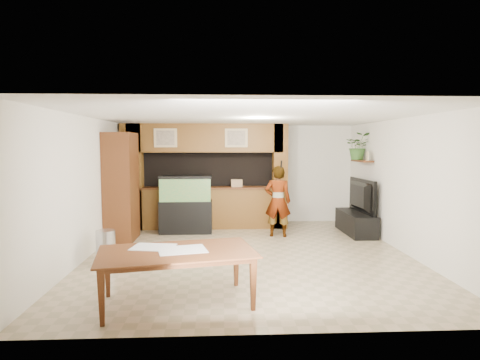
{
  "coord_description": "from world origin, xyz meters",
  "views": [
    {
      "loc": [
        -0.54,
        -7.47,
        2.08
      ],
      "look_at": [
        -0.14,
        0.6,
        1.37
      ],
      "focal_mm": 30.0,
      "sensor_mm": 36.0,
      "label": 1
    }
  ],
  "objects": [
    {
      "name": "dining_table",
      "position": [
        -1.1,
        -2.36,
        0.35
      ],
      "size": [
        2.19,
        1.49,
        0.71
      ],
      "primitive_type": "imported",
      "rotation": [
        0.0,
        0.0,
        0.2
      ],
      "color": "#5D2F16",
      "rests_on": "floor"
    },
    {
      "name": "newspaper_a",
      "position": [
        -1.04,
        -2.3,
        0.71
      ],
      "size": [
        0.7,
        0.58,
        0.01
      ],
      "primitive_type": "cube",
      "rotation": [
        0.0,
        0.0,
        0.24
      ],
      "color": "silver",
      "rests_on": "dining_table"
    },
    {
      "name": "potted_plant",
      "position": [
        2.82,
        2.15,
        2.05
      ],
      "size": [
        0.71,
        0.66,
        0.66
      ],
      "primitive_type": "imported",
      "rotation": [
        0.0,
        0.0,
        -0.29
      ],
      "color": "#356327",
      "rests_on": "wall_shelf"
    },
    {
      "name": "partition",
      "position": [
        -0.95,
        2.64,
        1.31
      ],
      "size": [
        4.2,
        0.99,
        2.6
      ],
      "color": "brown",
      "rests_on": "floor"
    },
    {
      "name": "wall_shelf",
      "position": [
        2.85,
        1.95,
        1.7
      ],
      "size": [
        0.25,
        0.9,
        0.04
      ],
      "primitive_type": "cube",
      "color": "#5D2F16",
      "rests_on": "wall_right"
    },
    {
      "name": "counter_box",
      "position": [
        -0.13,
        2.45,
        1.13
      ],
      "size": [
        0.28,
        0.19,
        0.19
      ],
      "primitive_type": "cube",
      "rotation": [
        0.0,
        0.0,
        -0.0
      ],
      "color": "#9E7A56",
      "rests_on": "partition"
    },
    {
      "name": "wall_clock",
      "position": [
        -2.97,
        1.0,
        1.9
      ],
      "size": [
        0.05,
        0.25,
        0.25
      ],
      "color": "black",
      "rests_on": "wall_left"
    },
    {
      "name": "person",
      "position": [
        0.76,
        1.48,
        0.81
      ],
      "size": [
        0.65,
        0.48,
        1.62
      ],
      "primitive_type": "imported",
      "rotation": [
        0.0,
        0.0,
        2.97
      ],
      "color": "#977A53",
      "rests_on": "floor"
    },
    {
      "name": "trash_can",
      "position": [
        -2.54,
        -0.52,
        0.3
      ],
      "size": [
        0.33,
        0.33,
        0.6
      ],
      "primitive_type": "cylinder",
      "color": "#B2B2B7",
      "rests_on": "floor"
    },
    {
      "name": "ceiling",
      "position": [
        0.0,
        0.0,
        2.6
      ],
      "size": [
        6.5,
        6.5,
        0.0
      ],
      "primitive_type": "plane",
      "color": "white",
      "rests_on": "wall_back"
    },
    {
      "name": "aquarium",
      "position": [
        -1.36,
        1.95,
        0.67
      ],
      "size": [
        1.23,
        0.46,
        1.36
      ],
      "rotation": [
        0.0,
        0.0,
        0.0
      ],
      "color": "black",
      "rests_on": "floor"
    },
    {
      "name": "microphone",
      "position": [
        0.81,
        1.32,
        1.66
      ],
      "size": [
        0.04,
        0.1,
        0.16
      ],
      "primitive_type": "cylinder",
      "rotation": [
        0.44,
        0.0,
        0.0
      ],
      "color": "black",
      "rests_on": "person"
    },
    {
      "name": "photo_frame",
      "position": [
        2.85,
        1.61,
        1.83
      ],
      "size": [
        0.05,
        0.16,
        0.21
      ],
      "primitive_type": "cube",
      "rotation": [
        0.0,
        0.0,
        -0.12
      ],
      "color": "tan",
      "rests_on": "wall_shelf"
    },
    {
      "name": "wall_back",
      "position": [
        0.0,
        3.25,
        1.3
      ],
      "size": [
        6.0,
        0.0,
        6.0
      ],
      "primitive_type": "plane",
      "rotation": [
        1.57,
        0.0,
        0.0
      ],
      "color": "white",
      "rests_on": "floor"
    },
    {
      "name": "pantry_cabinet",
      "position": [
        -2.7,
        1.33,
        1.17
      ],
      "size": [
        0.59,
        0.96,
        2.35
      ],
      "primitive_type": "cube",
      "color": "#5D2F16",
      "rests_on": "floor"
    },
    {
      "name": "wall_right",
      "position": [
        3.0,
        0.0,
        1.3
      ],
      "size": [
        0.0,
        6.5,
        6.5
      ],
      "primitive_type": "plane",
      "rotation": [
        1.57,
        0.0,
        -1.57
      ],
      "color": "white",
      "rests_on": "floor"
    },
    {
      "name": "tv_stand",
      "position": [
        2.65,
        1.7,
        0.25
      ],
      "size": [
        0.55,
        1.5,
        0.5
      ],
      "primitive_type": "cube",
      "color": "black",
      "rests_on": "floor"
    },
    {
      "name": "newspaper_b",
      "position": [
        -1.45,
        -2.13,
        0.71
      ],
      "size": [
        0.61,
        0.49,
        0.01
      ],
      "primitive_type": "cube",
      "rotation": [
        0.0,
        0.0,
        -0.16
      ],
      "color": "silver",
      "rests_on": "dining_table"
    },
    {
      "name": "wall_left",
      "position": [
        -3.0,
        0.0,
        1.3
      ],
      "size": [
        0.0,
        6.5,
        6.5
      ],
      "primitive_type": "plane",
      "rotation": [
        1.57,
        0.0,
        1.57
      ],
      "color": "white",
      "rests_on": "floor"
    },
    {
      "name": "floor",
      "position": [
        0.0,
        0.0,
        0.0
      ],
      "size": [
        6.5,
        6.5,
        0.0
      ],
      "primitive_type": "plane",
      "color": "tan",
      "rests_on": "ground"
    },
    {
      "name": "television",
      "position": [
        2.65,
        1.7,
        0.9
      ],
      "size": [
        0.26,
        1.38,
        0.79
      ],
      "primitive_type": "imported",
      "rotation": [
        0.0,
        0.0,
        1.63
      ],
      "color": "black",
      "rests_on": "tv_stand"
    }
  ]
}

